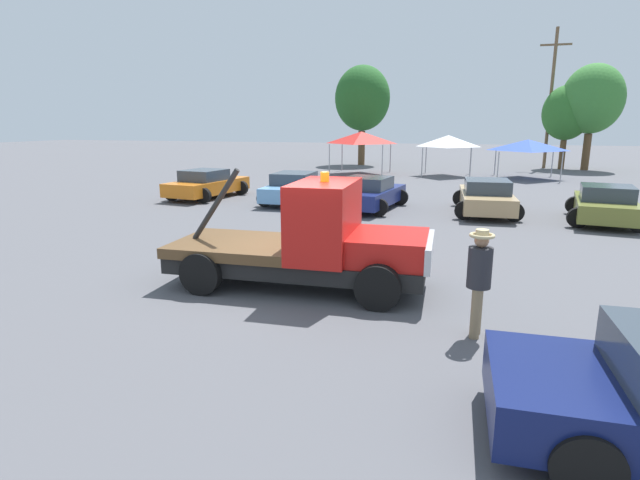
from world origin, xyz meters
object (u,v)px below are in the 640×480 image
at_px(parked_car_tan, 486,197).
at_px(canopy_tent_white, 448,141).
at_px(tree_center, 593,99).
at_px(utility_pole, 551,96).
at_px(parked_car_olive, 605,205).
at_px(canopy_tent_red, 361,138).
at_px(tree_left, 567,113).
at_px(tree_right, 362,99).
at_px(person_near_truck, 479,274).
at_px(parked_car_orange, 207,184).
at_px(tow_truck, 313,244).
at_px(canopy_tent_blue, 528,145).
at_px(parked_car_skyblue, 296,188).
at_px(parked_car_navy, 368,193).

height_order(parked_car_tan, canopy_tent_white, canopy_tent_white).
distance_m(tree_center, utility_pole, 2.88).
bearing_deg(parked_car_olive, canopy_tent_red, 47.13).
height_order(tree_left, tree_right, tree_right).
bearing_deg(tree_right, person_near_truck, -75.27).
bearing_deg(utility_pole, tree_right, -176.63).
height_order(parked_car_tan, utility_pole, utility_pole).
bearing_deg(parked_car_orange, canopy_tent_white, -29.16).
xyz_separation_m(tow_truck, parked_car_tan, (3.82, 10.53, -0.31)).
height_order(parked_car_orange, parked_car_tan, same).
distance_m(tow_truck, canopy_tent_blue, 25.48).
height_order(canopy_tent_red, tree_right, tree_right).
bearing_deg(parked_car_olive, canopy_tent_white, 30.40).
bearing_deg(person_near_truck, canopy_tent_blue, -89.76).
height_order(tow_truck, person_near_truck, tow_truck).
height_order(tow_truck, utility_pole, utility_pole).
distance_m(parked_car_orange, parked_car_olive, 16.56).
distance_m(canopy_tent_white, tree_left, 11.56).
relative_size(parked_car_orange, canopy_tent_red, 1.26).
distance_m(canopy_tent_blue, tree_center, 9.66).
relative_size(parked_car_skyblue, parked_car_navy, 1.08).
relative_size(canopy_tent_blue, utility_pole, 0.35).
distance_m(parked_car_orange, parked_car_skyblue, 4.44).
distance_m(parked_car_tan, canopy_tent_blue, 14.39).
xyz_separation_m(parked_car_orange, tree_right, (3.07, 21.09, 4.80)).
bearing_deg(tow_truck, parked_car_skyblue, 108.79).
height_order(person_near_truck, utility_pole, utility_pole).
bearing_deg(tree_left, utility_pole, 156.79).
distance_m(parked_car_tan, tree_right, 24.23).
bearing_deg(tree_right, tree_left, 1.31).
bearing_deg(person_near_truck, tow_truck, -19.36).
distance_m(tree_right, utility_pole, 14.52).
xyz_separation_m(tree_left, tree_center, (1.57, -0.40, 0.96)).
bearing_deg(parked_car_tan, person_near_truck, 174.76).
bearing_deg(parked_car_skyblue, tree_right, 2.44).
distance_m(parked_car_orange, parked_car_navy, 7.99).
height_order(canopy_tent_white, tree_center, tree_center).
distance_m(tow_truck, canopy_tent_red, 25.02).
distance_m(parked_car_tan, canopy_tent_white, 14.57).
bearing_deg(person_near_truck, tree_left, -93.56).
bearing_deg(parked_car_navy, parked_car_tan, -77.58).
height_order(person_near_truck, canopy_tent_white, canopy_tent_white).
distance_m(person_near_truck, tree_left, 35.15).
xyz_separation_m(canopy_tent_red, tree_right, (-1.55, 7.69, 2.96)).
bearing_deg(canopy_tent_white, tree_center, 36.99).
height_order(parked_car_tan, tree_left, tree_left).
bearing_deg(tree_right, utility_pole, 3.37).
bearing_deg(canopy_tent_red, tree_left, 29.71).
bearing_deg(person_near_truck, canopy_tent_red, -66.81).
xyz_separation_m(tow_truck, parked_car_olive, (7.80, 9.73, -0.31)).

